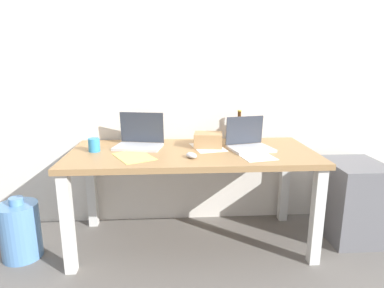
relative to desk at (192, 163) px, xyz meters
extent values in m
plane|color=slate|center=(0.00, 0.00, -0.63)|extent=(8.00, 8.00, 0.00)
cube|color=silver|center=(0.00, 0.44, 0.67)|extent=(5.20, 0.08, 2.60)
cube|color=#A37A4C|center=(0.00, 0.00, 0.07)|extent=(1.74, 0.76, 0.04)
cube|color=silver|center=(-0.81, -0.32, -0.29)|extent=(0.07, 0.07, 0.68)
cube|color=silver|center=(0.81, -0.32, -0.29)|extent=(0.07, 0.07, 0.68)
cube|color=silver|center=(-0.81, 0.32, -0.29)|extent=(0.07, 0.07, 0.68)
cube|color=silver|center=(0.81, 0.32, -0.29)|extent=(0.07, 0.07, 0.68)
cube|color=silver|center=(-0.39, 0.10, 0.10)|extent=(0.37, 0.28, 0.02)
cube|color=#333842|center=(-0.37, 0.21, 0.23)|extent=(0.33, 0.09, 0.23)
cube|color=silver|center=(0.43, -0.01, 0.10)|extent=(0.34, 0.29, 0.02)
cube|color=#333842|center=(0.40, 0.11, 0.22)|extent=(0.29, 0.09, 0.21)
cylinder|color=#47280F|center=(0.40, 0.30, 0.18)|extent=(0.07, 0.07, 0.17)
cylinder|color=#47280F|center=(0.40, 0.30, 0.30)|extent=(0.03, 0.03, 0.07)
cylinder|color=gold|center=(0.40, 0.30, 0.33)|extent=(0.03, 0.03, 0.01)
ellipsoid|color=silver|center=(-0.01, -0.18, 0.11)|extent=(0.10, 0.12, 0.03)
cube|color=tan|center=(0.13, 0.11, 0.15)|extent=(0.23, 0.19, 0.11)
cylinder|color=#338CC6|center=(-0.69, 0.03, 0.14)|extent=(0.08, 0.08, 0.09)
cube|color=white|center=(0.12, 0.09, 0.09)|extent=(0.27, 0.33, 0.00)
cube|color=white|center=(0.42, -0.14, 0.09)|extent=(0.26, 0.33, 0.00)
cube|color=#F4E06B|center=(-0.40, -0.13, 0.09)|extent=(0.32, 0.36, 0.00)
cylinder|color=#598CC6|center=(-1.21, -0.12, -0.43)|extent=(0.27, 0.27, 0.40)
cylinder|color=#598CC6|center=(-1.21, -0.12, -0.21)|extent=(0.09, 0.09, 0.05)
cube|color=slate|center=(1.25, 0.01, -0.33)|extent=(0.40, 0.48, 0.60)
camera|label=1|loc=(-0.14, -2.25, 0.70)|focal=30.55mm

